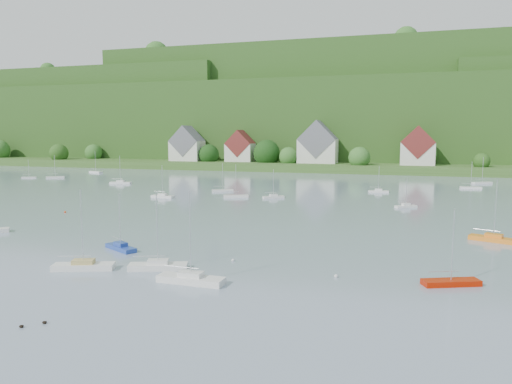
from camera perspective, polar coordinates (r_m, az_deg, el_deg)
far_shore_strip at (r=218.20m, az=6.56°, el=3.28°), size 600.00×60.00×3.00m
forested_ridge at (r=285.56m, az=9.16°, el=8.39°), size 620.00×181.22×69.89m
village_building_0 at (r=222.01m, az=-8.20°, el=5.39°), size 14.00×10.40×16.00m
village_building_1 at (r=214.63m, az=-1.88°, el=5.20°), size 12.00×9.36×14.00m
village_building_2 at (r=205.15m, az=7.38°, el=5.49°), size 16.00×11.44×18.00m
village_building_3 at (r=200.57m, az=18.67°, el=4.91°), size 13.00×10.40×15.50m
near_sailboat_1 at (r=66.66m, az=-15.81°, el=-6.30°), size 5.71×4.09×7.61m
near_sailboat_2 at (r=58.58m, az=-19.84°, el=-8.23°), size 7.08×4.10×9.23m
near_sailboat_3 at (r=56.38m, az=-11.58°, el=-8.56°), size 6.88×3.95×8.96m
near_sailboat_4 at (r=50.88m, az=-7.75°, el=-10.17°), size 7.19×2.20×9.64m
near_sailboat_5 at (r=77.00m, az=26.45°, el=-4.97°), size 6.77×4.21×8.86m
near_sailboat_7 at (r=53.62m, az=22.19°, el=-9.88°), size 6.06×3.76×7.93m
mooring_buoy_1 at (r=58.84m, az=-2.76°, el=-8.23°), size 0.39×0.39×0.39m
mooring_buoy_2 at (r=58.60m, az=-11.81°, el=-8.44°), size 0.47×0.47×0.47m
mooring_buoy_3 at (r=101.11m, az=-21.78°, el=-2.30°), size 0.40×0.40×0.40m
mooring_buoy_4 at (r=53.16m, az=9.52°, el=-9.99°), size 0.44×0.44×0.44m
duck_pair at (r=43.98m, az=-25.01°, el=-14.10°), size 1.63×1.46×0.30m
far_sailboat_cluster at (r=134.96m, az=4.43°, el=0.56°), size 194.76×74.58×8.71m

